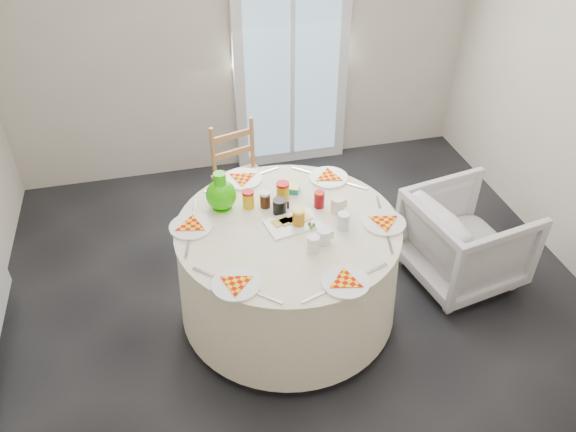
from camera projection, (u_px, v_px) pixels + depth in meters
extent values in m
plane|color=black|center=(304.00, 314.00, 3.76)|extent=(4.00, 4.00, 0.00)
cube|color=#BCB5A3|center=(242.00, 23.00, 4.51)|extent=(4.00, 0.02, 2.60)
cube|color=silver|center=(291.00, 51.00, 4.70)|extent=(1.00, 0.08, 2.10)
cylinder|color=white|center=(288.00, 269.00, 3.57)|extent=(1.39, 1.39, 0.70)
imported|color=silver|center=(467.00, 232.00, 3.84)|extent=(0.77, 0.81, 0.72)
cube|color=#0F828F|center=(291.00, 184.00, 3.60)|extent=(0.14, 0.12, 0.05)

